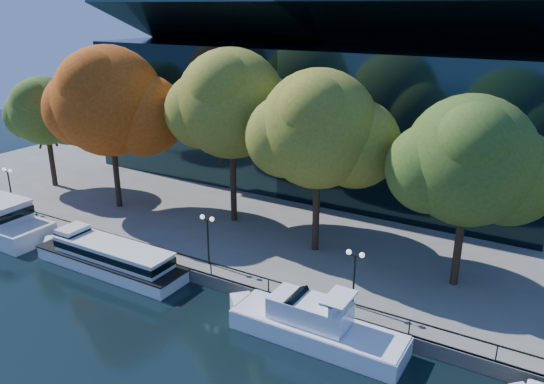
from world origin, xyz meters
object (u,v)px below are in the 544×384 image
Objects in this scene: tree_0 at (45,112)px; tree_3 at (320,132)px; cruiser_near at (310,323)px; tree_4 at (471,164)px; lamp_1 at (208,229)px; tree_2 at (233,106)px; lamp_0 at (9,179)px; tour_boat at (106,255)px; lamp_2 at (355,266)px; tree_1 at (110,104)px.

tree_3 reaches higher than tree_0.
tree_4 is (6.73, 9.89, 8.93)m from cruiser_near.
lamp_1 is at bearing -14.17° from tree_0.
tree_2 is at bearing 110.85° from lamp_1.
lamp_1 is (-17.26, -6.40, -6.07)m from tree_4.
tree_0 reaches higher than lamp_0.
tree_3 is (-4.43, 10.02, 9.76)m from cruiser_near.
lamp_1 is (-10.53, 3.49, 2.86)m from cruiser_near.
tour_boat is at bearing -144.71° from tree_3.
lamp_0 is at bearing 180.00° from lamp_2.
lamp_2 is at bearing -11.53° from tree_1.
lamp_2 is at bearing -9.84° from tree_0.
lamp_0 is (2.01, -6.63, -5.22)m from tree_0.
tree_2 is (11.97, 2.79, 0.42)m from tree_1.
tree_4 is at bearing 8.76° from lamp_0.
tree_2 is 9.47m from tree_3.
lamp_2 is (38.18, -6.63, -5.22)m from tree_0.
lamp_2 is at bearing 68.16° from cruiser_near.
tree_4 is at bearing 20.34° from lamp_1.
tour_boat is 22.47m from tree_0.
lamp_0 is 36.17m from lamp_2.
tree_1 is at bearing 31.22° from lamp_0.
tree_1 reaches higher than tour_boat.
tree_4 reaches higher than lamp_2.
tour_boat is 1.20× the size of cruiser_near.
tree_0 reaches higher than lamp_2.
tree_2 reaches higher than tour_boat.
tour_boat is at bearing -170.57° from lamp_2.
cruiser_near is at bearing -66.16° from tree_3.
tree_4 is (11.16, -0.13, -0.83)m from tree_3.
cruiser_near is 3.08× the size of lamp_1.
tree_2 reaches higher than cruiser_near.
tree_2 is 3.90× the size of lamp_1.
cruiser_near is 0.79× the size of tree_2.
tree_3 is 31.79m from lamp_0.
tree_0 reaches higher than tour_boat.
tree_1 is 32.43m from tree_4.
tree_3 is 3.64× the size of lamp_0.
cruiser_near is 1.03× the size of tree_0.
lamp_2 is at bearing 9.43° from tour_boat.
cruiser_near is 0.85× the size of tree_3.
tree_1 is 28.57m from lamp_2.
lamp_0 is at bearing 174.26° from cruiser_near.
cruiser_near is 35.06m from lamp_0.
lamp_1 is at bearing -20.04° from tree_1.
tree_3 is at bearing 179.33° from tree_4.
tree_4 is (24.99, 9.66, 8.85)m from tour_boat.
lamp_2 is at bearing -129.80° from tree_4.
tree_4 is at bearing 1.55° from tree_1.
lamp_2 is (11.93, 0.00, 0.00)m from lamp_1.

